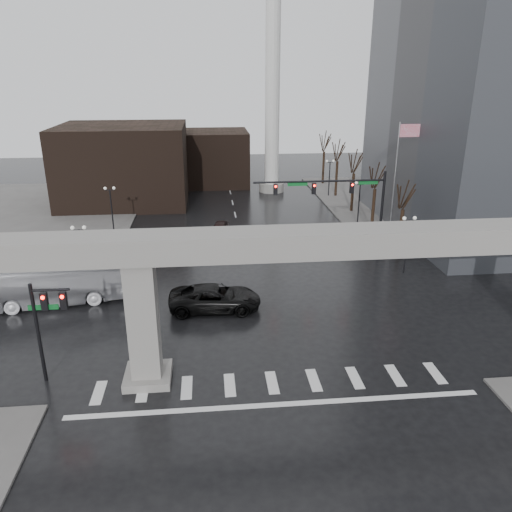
# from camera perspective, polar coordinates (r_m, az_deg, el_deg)

# --- Properties ---
(ground) EXTENTS (160.00, 160.00, 0.00)m
(ground) POSITION_cam_1_polar(r_m,az_deg,el_deg) (29.95, 1.60, -13.17)
(ground) COLOR black
(ground) RESTS_ON ground
(sidewalk_ne) EXTENTS (28.00, 36.00, 0.15)m
(sidewalk_ne) POSITION_cam_1_polar(r_m,az_deg,el_deg) (69.39, 19.57, 5.56)
(sidewalk_ne) COLOR #615E5C
(sidewalk_ne) RESTS_ON ground
(sidewalk_nw) EXTENTS (28.00, 36.00, 0.15)m
(sidewalk_nw) POSITION_cam_1_polar(r_m,az_deg,el_deg) (66.90, -25.40, 4.22)
(sidewalk_nw) COLOR #615E5C
(sidewalk_nw) RESTS_ON ground
(elevated_guideway) EXTENTS (48.00, 2.60, 8.70)m
(elevated_guideway) POSITION_cam_1_polar(r_m,az_deg,el_deg) (26.94, 4.41, -0.72)
(elevated_guideway) COLOR gray
(elevated_guideway) RESTS_ON ground
(building_far_left) EXTENTS (16.00, 14.00, 10.00)m
(building_far_left) POSITION_cam_1_polar(r_m,az_deg,el_deg) (68.55, -14.82, 10.12)
(building_far_left) COLOR black
(building_far_left) RESTS_ON ground
(building_far_mid) EXTENTS (10.00, 10.00, 8.00)m
(building_far_mid) POSITION_cam_1_polar(r_m,az_deg,el_deg) (77.74, -4.74, 11.13)
(building_far_mid) COLOR black
(building_far_mid) RESTS_ON ground
(smokestack) EXTENTS (3.60, 3.60, 30.00)m
(smokestack) POSITION_cam_1_polar(r_m,az_deg,el_deg) (71.38, 1.89, 17.91)
(smokestack) COLOR silver
(smokestack) RESTS_ON ground
(signal_mast_arm) EXTENTS (12.12, 0.43, 8.00)m
(signal_mast_arm) POSITION_cam_1_polar(r_m,az_deg,el_deg) (46.46, 9.87, 6.81)
(signal_mast_arm) COLOR black
(signal_mast_arm) RESTS_ON ground
(signal_left_pole) EXTENTS (2.30, 0.30, 6.00)m
(signal_left_pole) POSITION_cam_1_polar(r_m,az_deg,el_deg) (29.55, -22.90, -6.34)
(signal_left_pole) COLOR black
(signal_left_pole) RESTS_ON ground
(flagpole_assembly) EXTENTS (2.06, 0.12, 12.00)m
(flagpole_assembly) POSITION_cam_1_polar(r_m,az_deg,el_deg) (51.07, 15.97, 9.51)
(flagpole_assembly) COLOR silver
(flagpole_assembly) RESTS_ON ground
(lamp_right_0) EXTENTS (1.22, 0.32, 5.11)m
(lamp_right_0) POSITION_cam_1_polar(r_m,az_deg,el_deg) (44.18, 16.95, 2.31)
(lamp_right_0) COLOR black
(lamp_right_0) RESTS_ON ground
(lamp_right_1) EXTENTS (1.22, 0.32, 5.11)m
(lamp_right_1) POSITION_cam_1_polar(r_m,az_deg,el_deg) (56.84, 11.74, 6.74)
(lamp_right_1) COLOR black
(lamp_right_1) RESTS_ON ground
(lamp_right_2) EXTENTS (1.22, 0.32, 5.11)m
(lamp_right_2) POSITION_cam_1_polar(r_m,az_deg,el_deg) (70.02, 8.41, 9.50)
(lamp_right_2) COLOR black
(lamp_right_2) RESTS_ON ground
(lamp_left_0) EXTENTS (1.22, 0.32, 5.11)m
(lamp_left_0) POSITION_cam_1_polar(r_m,az_deg,el_deg) (42.13, -19.41, 1.15)
(lamp_left_0) COLOR black
(lamp_left_0) RESTS_ON ground
(lamp_left_1) EXTENTS (1.22, 0.32, 5.11)m
(lamp_left_1) POSITION_cam_1_polar(r_m,az_deg,el_deg) (55.27, -16.25, 5.96)
(lamp_left_1) COLOR black
(lamp_left_1) RESTS_ON ground
(lamp_left_2) EXTENTS (1.22, 0.32, 5.11)m
(lamp_left_2) POSITION_cam_1_polar(r_m,az_deg,el_deg) (68.75, -14.29, 8.89)
(lamp_left_2) COLOR black
(lamp_left_2) RESTS_ON ground
(tree_right_0) EXTENTS (1.09, 1.58, 7.50)m
(tree_right_0) POSITION_cam_1_polar(r_m,az_deg,el_deg) (48.30, 16.25, 3.06)
(tree_right_0) COLOR black
(tree_right_0) RESTS_ON ground
(tree_right_1) EXTENTS (1.09, 1.61, 7.67)m
(tree_right_1) POSITION_cam_1_polar(r_m,az_deg,el_deg) (55.49, 13.30, 5.62)
(tree_right_1) COLOR black
(tree_right_1) RESTS_ON ground
(tree_right_2) EXTENTS (1.10, 1.63, 7.85)m
(tree_right_2) POSITION_cam_1_polar(r_m,az_deg,el_deg) (62.87, 11.02, 7.57)
(tree_right_2) COLOR black
(tree_right_2) RESTS_ON ground
(tree_right_3) EXTENTS (1.11, 1.66, 8.02)m
(tree_right_3) POSITION_cam_1_polar(r_m,az_deg,el_deg) (70.38, 9.21, 9.11)
(tree_right_3) COLOR black
(tree_right_3) RESTS_ON ground
(tree_right_4) EXTENTS (1.12, 1.69, 8.19)m
(tree_right_4) POSITION_cam_1_polar(r_m,az_deg,el_deg) (78.00, 7.74, 10.34)
(tree_right_4) COLOR black
(tree_right_4) RESTS_ON ground
(pickup_truck) EXTENTS (6.78, 3.30, 1.86)m
(pickup_truck) POSITION_cam_1_polar(r_m,az_deg,el_deg) (36.74, -4.71, -4.81)
(pickup_truck) COLOR black
(pickup_truck) RESTS_ON ground
(city_bus) EXTENTS (12.74, 4.91, 3.46)m
(city_bus) POSITION_cam_1_polar(r_m,az_deg,el_deg) (40.40, -22.75, -2.77)
(city_bus) COLOR silver
(city_bus) RESTS_ON ground
(far_car) EXTENTS (2.26, 4.12, 1.33)m
(far_car) POSITION_cam_1_polar(r_m,az_deg,el_deg) (53.61, -4.13, 3.17)
(far_car) COLOR black
(far_car) RESTS_ON ground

